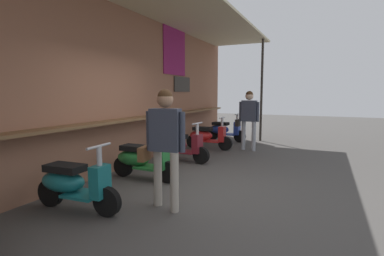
{
  "coord_description": "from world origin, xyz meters",
  "views": [
    {
      "loc": [
        -4.59,
        -2.11,
        1.65
      ],
      "look_at": [
        2.17,
        1.02,
        0.76
      ],
      "focal_mm": 27.23,
      "sensor_mm": 36.0,
      "label": 1
    }
  ],
  "objects_px": {
    "scooter_teal": "(72,183)",
    "scooter_green": "(141,159)",
    "scooter_red": "(206,136)",
    "shopper_browsing": "(248,114)",
    "shopper_with_handbag": "(164,137)",
    "scooter_maroon": "(180,145)",
    "scooter_blue": "(224,130)"
  },
  "relations": [
    {
      "from": "scooter_teal",
      "to": "scooter_green",
      "type": "bearing_deg",
      "value": 86.35
    },
    {
      "from": "scooter_red",
      "to": "shopper_browsing",
      "type": "distance_m",
      "value": 1.38
    },
    {
      "from": "scooter_green",
      "to": "shopper_browsing",
      "type": "distance_m",
      "value": 3.94
    },
    {
      "from": "scooter_green",
      "to": "scooter_red",
      "type": "bearing_deg",
      "value": 89.25
    },
    {
      "from": "scooter_teal",
      "to": "shopper_with_handbag",
      "type": "distance_m",
      "value": 1.45
    },
    {
      "from": "scooter_red",
      "to": "shopper_browsing",
      "type": "bearing_deg",
      "value": 14.24
    },
    {
      "from": "scooter_maroon",
      "to": "scooter_blue",
      "type": "relative_size",
      "value": 1.0
    },
    {
      "from": "scooter_red",
      "to": "shopper_browsing",
      "type": "xyz_separation_m",
      "value": [
        0.35,
        -1.16,
        0.66
      ]
    },
    {
      "from": "scooter_maroon",
      "to": "shopper_with_handbag",
      "type": "xyz_separation_m",
      "value": [
        -2.7,
        -1.15,
        0.66
      ]
    },
    {
      "from": "scooter_blue",
      "to": "scooter_maroon",
      "type": "bearing_deg",
      "value": -87.28
    },
    {
      "from": "scooter_green",
      "to": "scooter_maroon",
      "type": "xyz_separation_m",
      "value": [
        1.64,
        -0.0,
        0.0
      ]
    },
    {
      "from": "scooter_blue",
      "to": "shopper_browsing",
      "type": "relative_size",
      "value": 0.82
    },
    {
      "from": "scooter_green",
      "to": "scooter_red",
      "type": "relative_size",
      "value": 1.0
    },
    {
      "from": "scooter_red",
      "to": "scooter_blue",
      "type": "height_order",
      "value": "same"
    },
    {
      "from": "scooter_maroon",
      "to": "scooter_red",
      "type": "distance_m",
      "value": 1.72
    },
    {
      "from": "scooter_red",
      "to": "scooter_teal",
      "type": "bearing_deg",
      "value": -92.64
    },
    {
      "from": "scooter_red",
      "to": "scooter_green",
      "type": "bearing_deg",
      "value": -92.64
    },
    {
      "from": "scooter_teal",
      "to": "shopper_browsing",
      "type": "distance_m",
      "value": 5.53
    },
    {
      "from": "scooter_maroon",
      "to": "scooter_red",
      "type": "bearing_deg",
      "value": 94.55
    },
    {
      "from": "shopper_with_handbag",
      "to": "scooter_teal",
      "type": "bearing_deg",
      "value": -70.39
    },
    {
      "from": "scooter_teal",
      "to": "scooter_green",
      "type": "relative_size",
      "value": 1.0
    },
    {
      "from": "scooter_green",
      "to": "shopper_with_handbag",
      "type": "bearing_deg",
      "value": -43.48
    },
    {
      "from": "scooter_red",
      "to": "scooter_blue",
      "type": "xyz_separation_m",
      "value": [
        1.6,
        -0.0,
        0.0
      ]
    },
    {
      "from": "scooter_green",
      "to": "scooter_red",
      "type": "distance_m",
      "value": 3.36
    },
    {
      "from": "scooter_blue",
      "to": "scooter_teal",
      "type": "bearing_deg",
      "value": -87.28
    },
    {
      "from": "scooter_teal",
      "to": "scooter_blue",
      "type": "height_order",
      "value": "same"
    },
    {
      "from": "shopper_browsing",
      "to": "scooter_blue",
      "type": "bearing_deg",
      "value": -137.64
    },
    {
      "from": "scooter_maroon",
      "to": "shopper_browsing",
      "type": "xyz_separation_m",
      "value": [
        2.07,
        -1.16,
        0.66
      ]
    },
    {
      "from": "scooter_teal",
      "to": "scooter_red",
      "type": "relative_size",
      "value": 1.0
    },
    {
      "from": "scooter_green",
      "to": "scooter_blue",
      "type": "height_order",
      "value": "same"
    },
    {
      "from": "scooter_green",
      "to": "scooter_blue",
      "type": "bearing_deg",
      "value": 89.25
    },
    {
      "from": "shopper_browsing",
      "to": "scooter_maroon",
      "type": "bearing_deg",
      "value": -29.81
    }
  ]
}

